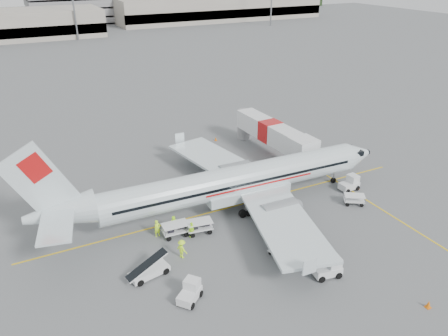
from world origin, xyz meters
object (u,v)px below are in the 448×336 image
Objects in this scene: tug_fore at (349,183)px; tug_aft at (189,292)px; tug_mid at (327,267)px; jet_bridge at (270,138)px; belt_loader at (149,264)px; aircraft at (237,162)px.

tug_aft is at bearing -163.91° from tug_fore.
tug_fore is at bearing 51.72° from tug_mid.
tug_mid is at bearing -114.14° from jet_bridge.
tug_aft is at bearing -77.58° from belt_loader.
tug_fore is 25.07m from tug_aft.
belt_loader is 4.69m from tug_aft.
jet_bridge is 30.12m from tug_aft.
tug_aft is (-23.60, -8.45, -0.04)m from tug_fore.
tug_mid is 11.79m from tug_aft.
belt_loader reaches higher than tug_fore.
tug_mid reaches higher than tug_aft.
tug_aft is at bearing -130.54° from aircraft.
belt_loader is at bearing -145.57° from jet_bridge.
aircraft is 2.19× the size of jet_bridge.
tug_mid is 1.07× the size of tug_aft.
belt_loader is 2.06× the size of tug_aft.
tug_aft is (-11.52, 2.50, -0.06)m from tug_mid.
tug_mid is at bearing -141.43° from tug_fore.
tug_fore is 0.98× the size of tug_mid.
aircraft is at bearing 18.31° from belt_loader.
belt_loader is at bearing 73.60° from tug_aft.
aircraft reaches higher than tug_aft.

